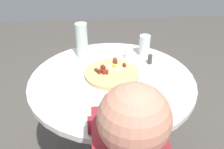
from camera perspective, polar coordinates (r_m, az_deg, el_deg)
dining_table at (r=1.43m, az=-0.02°, el=-6.64°), size 0.90×0.90×0.73m
pizza_plate at (r=1.34m, az=0.02°, el=-0.38°), size 0.34×0.34×0.01m
breakfast_pizza at (r=1.33m, az=0.01°, el=0.32°), size 0.30×0.30×0.05m
bread_plate at (r=1.30m, az=-13.18°, el=-2.37°), size 0.16×0.16×0.01m
napkin at (r=1.08m, az=4.63°, el=-10.31°), size 0.20×0.21×0.00m
fork at (r=1.06m, az=5.21°, el=-10.69°), size 0.09×0.17×0.00m
knife at (r=1.08m, az=4.08°, el=-9.60°), size 0.09×0.17×0.00m
water_glass at (r=1.55m, az=7.58°, el=6.71°), size 0.07×0.07×0.13m
water_bottle at (r=1.51m, az=-7.04°, el=7.83°), size 0.07×0.07×0.22m
salt_shaker at (r=1.52m, az=3.56°, el=4.73°), size 0.03×0.03×0.05m
pepper_shaker at (r=1.47m, az=8.83°, el=3.54°), size 0.03×0.03×0.06m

